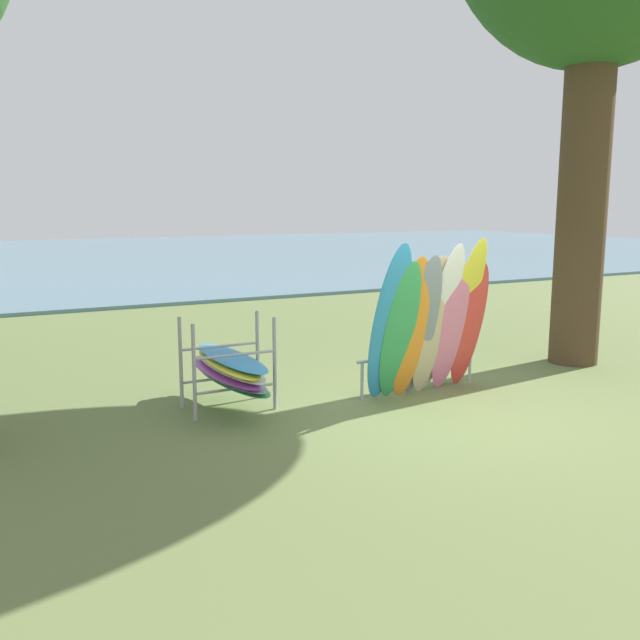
% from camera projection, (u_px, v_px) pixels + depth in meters
% --- Properties ---
extents(ground_plane, '(80.00, 80.00, 0.00)m').
position_uv_depth(ground_plane, '(445.00, 410.00, 9.10)').
color(ground_plane, olive).
extents(lake_water, '(80.00, 36.00, 0.10)m').
position_uv_depth(lake_water, '(90.00, 257.00, 34.43)').
color(lake_water, slate).
rests_on(lake_water, ground).
extents(leaning_board_pile, '(2.12, 0.95, 2.26)m').
position_uv_depth(leaning_board_pile, '(431.00, 325.00, 9.62)').
color(leaning_board_pile, '#2D8ED1').
rests_on(leaning_board_pile, ground).
extents(board_storage_rack, '(1.15, 2.13, 1.25)m').
position_uv_depth(board_storage_rack, '(229.00, 369.00, 9.08)').
color(board_storage_rack, '#9EA0A5').
rests_on(board_storage_rack, ground).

